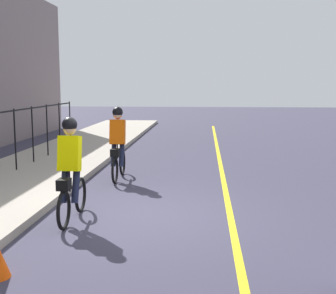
# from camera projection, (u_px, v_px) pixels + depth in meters

# --- Properties ---
(ground_plane) EXTENTS (80.00, 80.00, 0.00)m
(ground_plane) POSITION_uv_depth(u_px,v_px,m) (142.00, 216.00, 8.25)
(ground_plane) COLOR #363446
(lane_line_centre) EXTENTS (36.00, 0.12, 0.01)m
(lane_line_centre) POSITION_uv_depth(u_px,v_px,m) (231.00, 218.00, 8.13)
(lane_line_centre) COLOR yellow
(lane_line_centre) RESTS_ON ground
(cyclist_lead) EXTENTS (1.71, 0.36, 1.83)m
(cyclist_lead) POSITION_uv_depth(u_px,v_px,m) (118.00, 144.00, 11.25)
(cyclist_lead) COLOR black
(cyclist_lead) RESTS_ON ground
(cyclist_follow) EXTENTS (1.71, 0.36, 1.83)m
(cyclist_follow) POSITION_uv_depth(u_px,v_px,m) (70.00, 170.00, 7.80)
(cyclist_follow) COLOR black
(cyclist_follow) RESTS_ON ground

